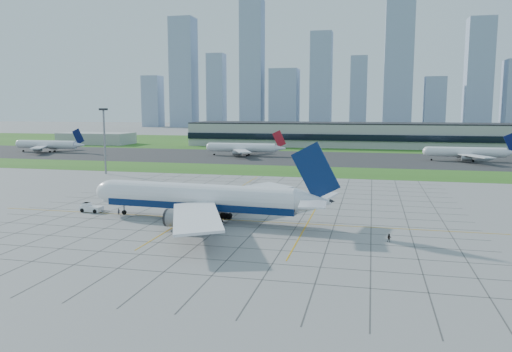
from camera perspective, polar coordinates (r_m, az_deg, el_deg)
The scene contains 16 objects.
ground at distance 118.22m, azimuth -2.74°, elevation -4.82°, with size 1400.00×1400.00×0.00m, color gray.
grass_median at distance 205.05m, azimuth 4.12°, elevation 0.57°, with size 700.00×35.00×0.04m, color #2E5E1B.
asphalt_taxiway at distance 259.18m, azimuth 6.02°, elevation 2.07°, with size 700.00×75.00×0.04m, color #383838.
grass_far at distance 368.22m, azimuth 8.14°, elevation 3.73°, with size 700.00×145.00×0.04m, color #2E5E1B.
apron_markings at distance 128.58m, azimuth -1.21°, elevation -3.77°, with size 120.00×130.00×0.03m.
terminal at distance 341.41m, azimuth 14.52°, elevation 4.57°, with size 260.00×43.00×15.80m.
service_block at distance 374.40m, azimuth -17.77°, elevation 4.11°, with size 50.00×25.00×8.00m, color #B7B7B2.
light_mast at distance 203.38m, azimuth -16.96°, elevation 4.76°, with size 2.50×2.50×25.60m.
city_skyline at distance 633.11m, azimuth 9.58°, elevation 10.74°, with size 523.00×32.40×160.00m.
airliner at distance 115.59m, azimuth -6.17°, elevation -2.55°, with size 59.60×60.23×18.75m.
pushback_tug at distance 131.49m, azimuth -18.39°, elevation -3.47°, with size 8.19×3.18×2.26m.
crew_near at distance 125.84m, azimuth -15.41°, elevation -3.95°, with size 0.57×0.38×1.57m, color black.
crew_far at distance 100.65m, azimuth 14.97°, elevation -6.85°, with size 0.81×0.63×1.66m, color black.
distant_jet_0 at distance 315.57m, azimuth -22.67°, elevation 3.35°, with size 42.67×42.66×14.08m.
distant_jet_1 at distance 268.50m, azimuth -1.43°, elevation 3.27°, with size 41.73×42.66×14.08m.
distant_jet_2 at distance 261.91m, azimuth 23.01°, elevation 2.53°, with size 41.25×42.66×14.08m.
Camera 1 is at (31.53, -110.96, 25.89)m, focal length 35.00 mm.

